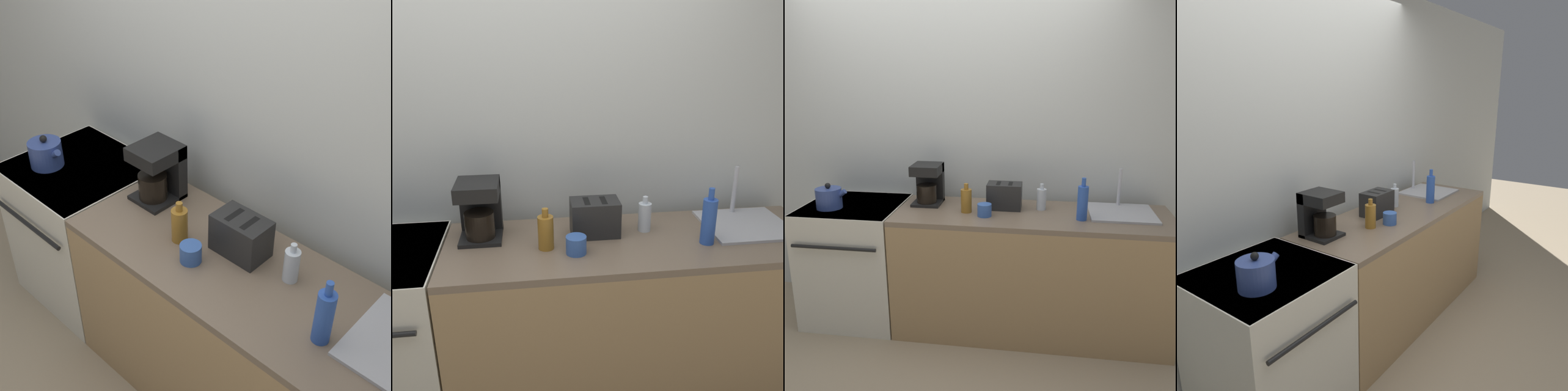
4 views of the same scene
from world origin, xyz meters
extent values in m
plane|color=tan|center=(0.00, 0.00, 0.00)|extent=(12.00, 12.00, 0.00)
cube|color=silver|center=(0.00, 0.73, 1.30)|extent=(8.00, 0.05, 2.60)
cube|color=silver|center=(-0.63, 0.34, 0.44)|extent=(0.70, 0.68, 0.89)
cube|color=black|center=(-0.63, 0.34, 0.88)|extent=(0.69, 0.66, 0.02)
cylinder|color=black|center=(-0.79, 0.20, 0.88)|extent=(0.22, 0.22, 0.01)
cylinder|color=black|center=(-0.48, 0.20, 0.88)|extent=(0.22, 0.22, 0.01)
cylinder|color=black|center=(-0.79, 0.48, 0.88)|extent=(0.22, 0.22, 0.01)
cylinder|color=black|center=(-0.48, 0.48, 0.88)|extent=(0.22, 0.22, 0.01)
cylinder|color=black|center=(-0.63, -0.03, 0.69)|extent=(0.60, 0.02, 0.02)
cube|color=tan|center=(0.67, 0.32, 0.42)|extent=(1.90, 0.64, 0.85)
cube|color=#7A6651|center=(0.67, 0.32, 0.87)|extent=(1.90, 0.64, 0.04)
cylinder|color=#33478C|center=(-0.77, 0.23, 0.96)|extent=(0.18, 0.18, 0.14)
sphere|color=black|center=(-0.77, 0.23, 1.05)|extent=(0.04, 0.04, 0.04)
cylinder|color=#33478C|center=(-0.68, 0.23, 0.99)|extent=(0.10, 0.04, 0.09)
cube|color=black|center=(0.47, 0.40, 0.98)|extent=(0.24, 0.16, 0.18)
cube|color=black|center=(0.43, 0.40, 1.06)|extent=(0.03, 0.11, 0.01)
cube|color=black|center=(0.51, 0.40, 1.06)|extent=(0.03, 0.11, 0.01)
cube|color=black|center=(-0.10, 0.44, 0.90)|extent=(0.20, 0.23, 0.02)
cube|color=black|center=(-0.10, 0.52, 1.03)|extent=(0.20, 0.06, 0.29)
cube|color=black|center=(-0.10, 0.44, 1.15)|extent=(0.20, 0.23, 0.07)
cylinder|color=black|center=(-0.10, 0.41, 0.97)|extent=(0.14, 0.14, 0.13)
cube|color=#B7B7BC|center=(1.28, 0.39, 0.89)|extent=(0.44, 0.41, 0.01)
cylinder|color=silver|center=(1.28, 0.56, 1.03)|extent=(0.02, 0.02, 0.28)
cylinder|color=silver|center=(0.73, 0.41, 0.96)|extent=(0.07, 0.07, 0.15)
cylinder|color=silver|center=(0.73, 0.41, 1.05)|extent=(0.03, 0.03, 0.04)
cylinder|color=#9E6B23|center=(0.22, 0.28, 0.97)|extent=(0.07, 0.07, 0.16)
cylinder|color=#9E6B23|center=(0.22, 0.28, 1.07)|extent=(0.03, 0.03, 0.04)
cylinder|color=#2D56B7|center=(1.00, 0.23, 1.00)|extent=(0.07, 0.07, 0.23)
cylinder|color=#2D56B7|center=(1.00, 0.23, 1.14)|extent=(0.03, 0.03, 0.06)
cylinder|color=#3860B2|center=(0.35, 0.21, 0.93)|extent=(0.10, 0.10, 0.09)
camera|label=1|loc=(1.59, -1.05, 2.46)|focal=50.00mm
camera|label=2|loc=(0.16, -1.58, 1.85)|focal=40.00mm
camera|label=3|loc=(0.73, -2.54, 1.84)|focal=40.00mm
camera|label=4|loc=(-1.77, -1.17, 1.80)|focal=35.00mm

